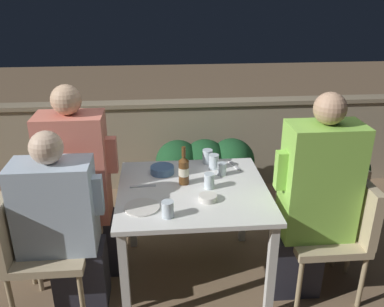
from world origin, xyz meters
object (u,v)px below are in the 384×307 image
(person_blue_shirt, at_px, (64,225))
(person_coral_top, at_px, (81,185))
(beer_bottle, at_px, (184,170))
(potted_plant, at_px, (351,180))
(chair_left_far, at_px, (55,211))
(chair_right_far, at_px, (329,199))
(chair_right_near, at_px, (339,224))
(person_green_blouse, at_px, (313,200))
(chair_left_near, at_px, (32,240))

(person_blue_shirt, xyz_separation_m, person_coral_top, (0.06, 0.34, 0.09))
(person_blue_shirt, height_order, beer_bottle, person_blue_shirt)
(beer_bottle, height_order, potted_plant, beer_bottle)
(chair_left_far, relative_size, beer_bottle, 3.12)
(chair_right_far, bearing_deg, beer_bottle, -176.39)
(chair_right_near, relative_size, person_green_blouse, 0.60)
(person_coral_top, relative_size, person_green_blouse, 1.00)
(chair_left_far, distance_m, chair_right_near, 1.90)
(chair_left_near, distance_m, potted_plant, 2.57)
(chair_left_far, distance_m, chair_right_far, 1.94)
(potted_plant, bearing_deg, chair_right_far, -128.87)
(chair_left_near, distance_m, person_coral_top, 0.47)
(chair_left_far, height_order, chair_right_near, same)
(chair_left_far, xyz_separation_m, beer_bottle, (0.88, -0.07, 0.31))
(person_coral_top, bearing_deg, chair_left_near, -127.23)
(person_blue_shirt, height_order, potted_plant, person_blue_shirt)
(chair_left_near, relative_size, person_green_blouse, 0.60)
(potted_plant, bearing_deg, chair_left_far, -167.77)
(chair_left_near, xyz_separation_m, person_coral_top, (0.26, 0.34, 0.19))
(person_green_blouse, distance_m, chair_right_far, 0.46)
(person_green_blouse, xyz_separation_m, beer_bottle, (-0.79, 0.26, 0.12))
(chair_left_near, xyz_separation_m, beer_bottle, (0.95, 0.26, 0.31))
(potted_plant, bearing_deg, person_green_blouse, -128.93)
(person_blue_shirt, xyz_separation_m, beer_bottle, (0.75, 0.26, 0.21))
(person_coral_top, height_order, chair_right_near, person_coral_top)
(beer_bottle, bearing_deg, chair_right_far, 3.61)
(chair_left_near, distance_m, person_blue_shirt, 0.22)
(chair_left_near, height_order, potted_plant, chair_left_near)
(person_blue_shirt, distance_m, person_green_blouse, 1.55)
(person_coral_top, distance_m, beer_bottle, 0.70)
(chair_left_near, relative_size, person_blue_shirt, 0.69)
(chair_left_far, relative_size, chair_right_far, 1.00)
(chair_left_near, relative_size, person_coral_top, 0.60)
(person_coral_top, distance_m, potted_plant, 2.25)
(chair_right_near, relative_size, beer_bottle, 3.12)
(chair_left_far, distance_m, beer_bottle, 0.94)
(person_blue_shirt, distance_m, person_coral_top, 0.36)
(chair_left_near, bearing_deg, chair_left_far, 79.38)
(person_green_blouse, bearing_deg, chair_right_near, 0.00)
(person_coral_top, xyz_separation_m, beer_bottle, (0.69, -0.07, 0.12))
(chair_left_near, bearing_deg, chair_right_near, 0.16)
(chair_left_near, bearing_deg, person_blue_shirt, 0.00)
(person_green_blouse, distance_m, potted_plant, 1.13)
(beer_bottle, bearing_deg, potted_plant, 21.64)
(chair_left_near, distance_m, chair_left_far, 0.34)
(person_blue_shirt, relative_size, potted_plant, 1.95)
(chair_right_far, bearing_deg, person_blue_shirt, -169.62)
(beer_bottle, bearing_deg, person_blue_shirt, -160.55)
(person_blue_shirt, xyz_separation_m, person_green_blouse, (1.54, 0.01, 0.09))
(person_coral_top, bearing_deg, person_blue_shirt, -99.74)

